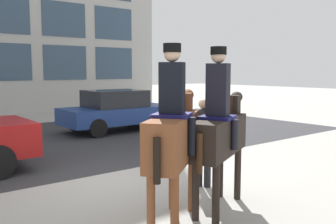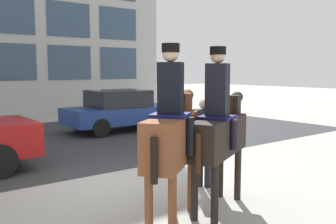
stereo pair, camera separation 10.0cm
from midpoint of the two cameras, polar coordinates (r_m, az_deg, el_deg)
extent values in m
plane|color=#9E9B93|center=(7.67, -7.59, -10.10)|extent=(80.00, 80.00, 0.00)
cube|color=#2D2D30|center=(11.92, -19.04, -4.45)|extent=(20.40, 8.50, 0.01)
cube|color=#33475B|center=(19.90, -22.58, 7.05)|extent=(2.39, 0.02, 1.82)
cube|color=#33475B|center=(20.88, -14.56, 7.28)|extent=(2.39, 0.02, 1.82)
cube|color=#33475B|center=(22.21, -7.37, 7.36)|extent=(2.39, 0.02, 1.82)
cube|color=#33475B|center=(20.08, -22.86, 13.54)|extent=(2.39, 0.02, 1.82)
cube|color=#33475B|center=(21.04, -14.74, 13.47)|extent=(2.39, 0.02, 1.82)
cube|color=#33475B|center=(22.37, -7.46, 13.18)|extent=(2.39, 0.02, 1.82)
cube|color=brown|center=(5.17, 1.17, -4.15)|extent=(1.53, 1.32, 0.64)
cylinder|color=brown|center=(5.93, 1.04, -10.45)|extent=(0.11, 0.11, 0.90)
cylinder|color=brown|center=(5.86, 4.02, -10.65)|extent=(0.11, 0.11, 0.90)
cylinder|color=brown|center=(4.88, -2.33, -14.20)|extent=(0.11, 0.11, 0.90)
cylinder|color=brown|center=(4.80, 1.29, -14.55)|extent=(0.11, 0.11, 0.90)
cube|color=brown|center=(5.79, 2.85, 0.44)|extent=(0.31, 0.31, 0.50)
cube|color=black|center=(5.68, 2.59, 0.52)|extent=(0.08, 0.09, 0.45)
ellipsoid|color=brown|center=(6.05, 3.42, 2.59)|extent=(0.38, 0.36, 0.20)
cube|color=silver|center=(6.14, 3.61, 2.84)|extent=(0.12, 0.11, 0.08)
cylinder|color=black|center=(4.40, -1.47, -7.44)|extent=(0.09, 0.09, 0.55)
cube|color=#14144C|center=(5.04, 0.97, -0.49)|extent=(0.67, 0.67, 0.05)
cube|color=black|center=(5.01, 0.97, 3.72)|extent=(0.37, 0.39, 0.68)
sphere|color=#D1A889|center=(5.01, 0.98, 8.86)|extent=(0.22, 0.22, 0.22)
cylinder|color=black|center=(5.01, 0.98, 9.74)|extent=(0.24, 0.24, 0.12)
cylinder|color=black|center=(5.15, -1.96, -3.46)|extent=(0.11, 0.11, 0.51)
cylinder|color=black|center=(5.02, 3.96, -3.72)|extent=(0.11, 0.11, 0.51)
cube|color=black|center=(5.81, 8.18, -3.69)|extent=(1.62, 1.09, 0.56)
cylinder|color=black|center=(6.55, 8.39, -9.01)|extent=(0.11, 0.11, 0.87)
cylinder|color=black|center=(6.46, 11.02, -9.26)|extent=(0.11, 0.11, 0.87)
cylinder|color=black|center=(5.52, 4.58, -11.90)|extent=(0.11, 0.11, 0.87)
cylinder|color=black|center=(5.42, 7.67, -12.29)|extent=(0.11, 0.11, 0.87)
cube|color=black|center=(6.43, 10.20, 0.27)|extent=(0.29, 0.31, 0.51)
cube|color=#382314|center=(6.31, 9.90, 0.35)|extent=(0.07, 0.09, 0.46)
ellipsoid|color=black|center=(6.67, 10.91, 2.26)|extent=(0.37, 0.32, 0.19)
cube|color=silver|center=(6.76, 11.13, 2.48)|extent=(0.12, 0.09, 0.08)
cylinder|color=#382314|center=(5.06, 5.14, -6.34)|extent=(0.09, 0.09, 0.55)
cube|color=#14144C|center=(5.69, 7.97, -0.82)|extent=(0.64, 0.64, 0.05)
cube|color=black|center=(5.66, 8.03, 3.40)|extent=(0.34, 0.38, 0.78)
sphere|color=#D1A889|center=(5.65, 8.11, 8.46)|extent=(0.22, 0.22, 0.22)
cylinder|color=black|center=(5.66, 8.13, 9.24)|extent=(0.24, 0.24, 0.12)
cylinder|color=black|center=(5.82, 5.41, -3.08)|extent=(0.11, 0.11, 0.45)
cylinder|color=black|center=(5.65, 10.53, -3.44)|extent=(0.11, 0.11, 0.45)
cylinder|color=#232328|center=(7.05, 6.52, -8.12)|extent=(0.13, 0.13, 0.81)
cylinder|color=#232328|center=(7.08, 5.25, -8.03)|extent=(0.13, 0.13, 0.81)
cube|color=#232328|center=(6.92, 5.95, -2.23)|extent=(0.40, 0.46, 0.64)
sphere|color=#D1A889|center=(6.87, 5.99, 1.24)|extent=(0.20, 0.20, 0.20)
cube|color=#232328|center=(6.59, 6.93, -1.12)|extent=(0.51, 0.38, 0.09)
cone|color=orange|center=(6.25, 6.23, -1.51)|extent=(0.17, 0.14, 0.04)
cube|color=navy|center=(13.58, -6.96, -0.36)|extent=(3.99, 1.78, 0.57)
cube|color=black|center=(13.47, -7.36, 2.06)|extent=(1.99, 1.57, 0.59)
cylinder|color=black|center=(13.61, -0.70, -1.50)|extent=(0.61, 0.21, 0.61)
cylinder|color=black|center=(14.95, -4.45, -0.82)|extent=(0.61, 0.21, 0.61)
cylinder|color=black|center=(12.31, -9.98, -2.43)|extent=(0.61, 0.21, 0.61)
cylinder|color=black|center=(13.78, -13.12, -1.57)|extent=(0.61, 0.21, 0.61)
camera|label=1|loc=(0.05, -89.54, 0.05)|focal=40.00mm
camera|label=2|loc=(0.05, 90.46, -0.05)|focal=40.00mm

